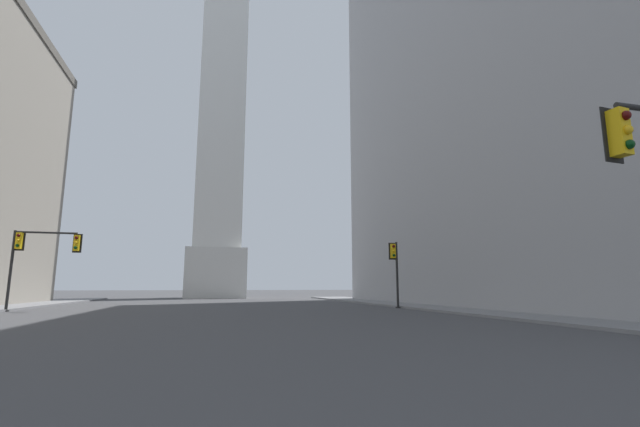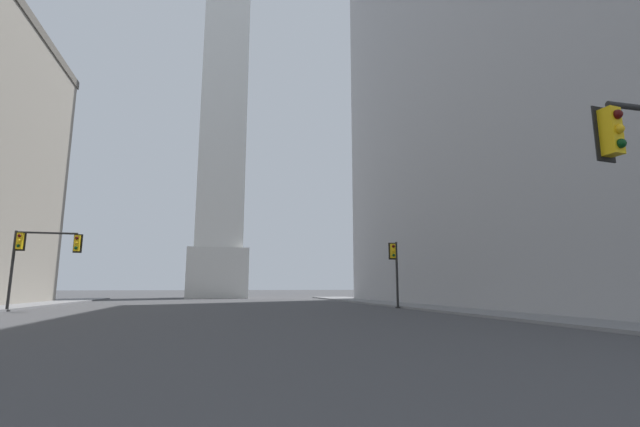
{
  "view_description": "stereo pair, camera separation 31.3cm",
  "coord_description": "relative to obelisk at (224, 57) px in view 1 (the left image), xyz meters",
  "views": [
    {
      "loc": [
        -0.65,
        -0.16,
        1.64
      ],
      "look_at": [
        8.13,
        34.53,
        7.75
      ],
      "focal_mm": 24.0,
      "sensor_mm": 36.0,
      "label": 1
    },
    {
      "loc": [
        -0.35,
        -0.23,
        1.64
      ],
      "look_at": [
        8.13,
        34.53,
        7.75
      ],
      "focal_mm": 24.0,
      "sensor_mm": 36.0,
      "label": 2
    }
  ],
  "objects": [
    {
      "name": "traffic_light_mid_right",
      "position": [
        13.2,
        -33.4,
        -34.09
      ],
      "size": [
        0.76,
        0.52,
        5.06
      ],
      "color": "black",
      "rests_on": "ground_plane"
    },
    {
      "name": "sidewalk_right",
      "position": [
        16.09,
        -41.06,
        -37.36
      ],
      "size": [
        5.0,
        76.98,
        0.15
      ],
      "primitive_type": "cube",
      "color": "slate",
      "rests_on": "ground_plane"
    },
    {
      "name": "traffic_light_mid_left",
      "position": [
        -12.25,
        -31.36,
        -33.35
      ],
      "size": [
        4.31,
        0.5,
        5.4
      ],
      "color": "black",
      "rests_on": "ground_plane"
    },
    {
      "name": "building_right",
      "position": [
        29.37,
        -35.03,
        -15.25
      ],
      "size": [
        24.96,
        47.61,
        44.36
      ],
      "color": "#9E9EA0",
      "rests_on": "ground_plane"
    },
    {
      "name": "obelisk",
      "position": [
        0.0,
        0.0,
        0.0
      ],
      "size": [
        8.36,
        8.36,
        78.27
      ],
      "color": "silver",
      "rests_on": "ground_plane"
    }
  ]
}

